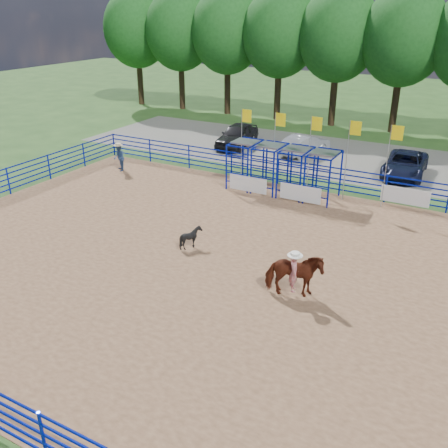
{
  "coord_description": "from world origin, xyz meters",
  "views": [
    {
      "loc": [
        7.4,
        -15.16,
        9.52
      ],
      "look_at": [
        -1.53,
        1.0,
        1.3
      ],
      "focal_mm": 40.0,
      "sensor_mm": 36.0,
      "label": 1
    }
  ],
  "objects_px": {
    "calf": "(191,237)",
    "car_c": "(405,164)",
    "spectator_cowboy": "(119,157)",
    "car_b": "(304,145)",
    "car_a": "(237,135)",
    "horse_and_rider": "(294,273)"
  },
  "relations": [
    {
      "from": "horse_and_rider",
      "to": "car_b",
      "type": "distance_m",
      "value": 18.32
    },
    {
      "from": "car_a",
      "to": "car_b",
      "type": "bearing_deg",
      "value": -0.78
    },
    {
      "from": "spectator_cowboy",
      "to": "car_a",
      "type": "relative_size",
      "value": 0.36
    },
    {
      "from": "horse_and_rider",
      "to": "spectator_cowboy",
      "type": "distance_m",
      "value": 16.88
    },
    {
      "from": "spectator_cowboy",
      "to": "horse_and_rider",
      "type": "bearing_deg",
      "value": -29.45
    },
    {
      "from": "calf",
      "to": "car_c",
      "type": "bearing_deg",
      "value": -40.75
    },
    {
      "from": "spectator_cowboy",
      "to": "car_b",
      "type": "relative_size",
      "value": 0.41
    },
    {
      "from": "car_a",
      "to": "calf",
      "type": "bearing_deg",
      "value": -74.46
    },
    {
      "from": "spectator_cowboy",
      "to": "calf",
      "type": "bearing_deg",
      "value": -35.61
    },
    {
      "from": "spectator_cowboy",
      "to": "car_a",
      "type": "bearing_deg",
      "value": 66.91
    },
    {
      "from": "car_c",
      "to": "car_a",
      "type": "bearing_deg",
      "value": 172.2
    },
    {
      "from": "horse_and_rider",
      "to": "car_c",
      "type": "bearing_deg",
      "value": 87.11
    },
    {
      "from": "horse_and_rider",
      "to": "car_c",
      "type": "relative_size",
      "value": 0.49
    },
    {
      "from": "calf",
      "to": "car_a",
      "type": "distance_m",
      "value": 16.48
    },
    {
      "from": "car_b",
      "to": "car_c",
      "type": "distance_m",
      "value": 7.02
    },
    {
      "from": "horse_and_rider",
      "to": "calf",
      "type": "height_order",
      "value": "horse_and_rider"
    },
    {
      "from": "horse_and_rider",
      "to": "calf",
      "type": "distance_m",
      "value": 5.41
    },
    {
      "from": "car_a",
      "to": "car_b",
      "type": "xyz_separation_m",
      "value": [
        4.96,
        0.39,
        -0.13
      ]
    },
    {
      "from": "calf",
      "to": "spectator_cowboy",
      "type": "xyz_separation_m",
      "value": [
        -9.52,
        6.82,
        0.38
      ]
    },
    {
      "from": "spectator_cowboy",
      "to": "car_b",
      "type": "distance_m",
      "value": 12.45
    },
    {
      "from": "horse_and_rider",
      "to": "spectator_cowboy",
      "type": "bearing_deg",
      "value": 150.55
    },
    {
      "from": "car_a",
      "to": "spectator_cowboy",
      "type": "bearing_deg",
      "value": -118.36
    }
  ]
}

